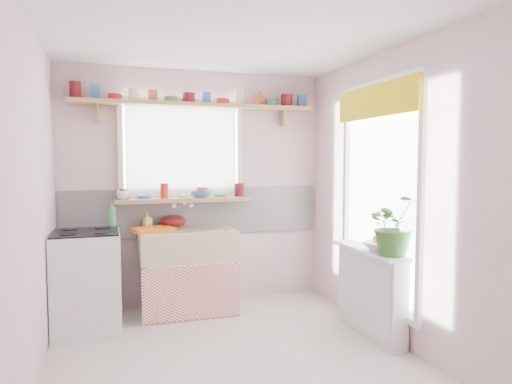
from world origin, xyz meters
name	(u,v)px	position (x,y,z in m)	size (l,w,h in m)	color
room	(277,179)	(0.66, 0.86, 1.37)	(3.20, 3.20, 3.20)	beige
sink_unit	(187,270)	(-0.15, 1.29, 0.43)	(0.95, 0.65, 1.11)	white
cooker	(87,281)	(-1.10, 1.05, 0.46)	(0.58, 0.58, 0.93)	white
radiator_ledge	(370,290)	(1.30, 0.20, 0.40)	(0.22, 0.95, 0.78)	white
windowsill	(184,200)	(-0.15, 1.48, 1.14)	(1.40, 0.22, 0.04)	tan
pine_shelf	(197,105)	(0.00, 1.47, 2.12)	(2.52, 0.24, 0.04)	tan
shelf_crockery	(197,98)	(0.00, 1.47, 2.20)	(2.47, 0.11, 0.12)	#590F14
sill_crockery	(182,192)	(-0.17, 1.48, 1.22)	(1.35, 0.11, 0.12)	#590F14
dish_tray	(153,229)	(-0.49, 1.28, 0.87)	(0.38, 0.29, 0.04)	orange
colander	(173,221)	(-0.26, 1.50, 0.92)	(0.29, 0.29, 0.13)	#540E10
jade_plant	(394,225)	(1.31, -0.12, 1.02)	(0.45, 0.39, 0.50)	#336528
fruit_bowl	(383,246)	(1.33, 0.06, 0.81)	(0.32, 0.32, 0.08)	silver
herb_pot	(399,242)	(1.33, -0.16, 0.89)	(0.12, 0.08, 0.23)	#356528
soap_bottle_sink	(147,220)	(-0.53, 1.50, 0.93)	(0.08, 0.08, 0.17)	#FEF670
sill_cup	(123,195)	(-0.77, 1.42, 1.21)	(0.12, 0.12, 0.09)	silver
sill_bowl	(201,195)	(0.02, 1.42, 1.19)	(0.20, 0.20, 0.06)	#2F6199
shelf_vase	(260,99)	(0.71, 1.53, 2.22)	(0.15, 0.15, 0.16)	#A75033
cooker_bottle	(111,213)	(-0.88, 1.27, 1.05)	(0.10, 0.10, 0.26)	#428550
fruit	(384,239)	(1.34, 0.07, 0.88)	(0.20, 0.14, 0.10)	orange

